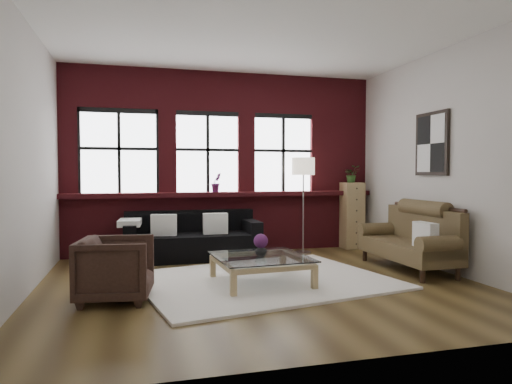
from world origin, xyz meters
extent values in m
plane|color=#48361A|center=(0.00, 0.00, 0.00)|extent=(5.50, 5.50, 0.00)
plane|color=white|center=(0.00, 0.00, 3.20)|extent=(5.50, 5.50, 0.00)
plane|color=beige|center=(0.00, 2.50, 1.60)|extent=(5.50, 0.00, 5.50)
plane|color=beige|center=(0.00, -2.50, 1.60)|extent=(5.50, 0.00, 5.50)
plane|color=beige|center=(-2.75, 0.00, 1.60)|extent=(0.00, 5.00, 5.00)
plane|color=beige|center=(2.75, 0.00, 1.60)|extent=(0.00, 5.00, 5.00)
cube|color=maroon|center=(0.00, 2.35, 1.04)|extent=(5.50, 0.30, 0.08)
cube|color=white|center=(0.07, 0.10, 0.02)|extent=(3.53, 3.00, 0.03)
cube|color=silver|center=(-1.11, 1.80, 0.59)|extent=(0.42, 0.22, 0.34)
cube|color=silver|center=(-0.27, 1.80, 0.59)|extent=(0.40, 0.15, 0.34)
cube|color=silver|center=(2.22, -0.28, 0.59)|extent=(0.15, 0.38, 0.34)
imported|color=black|center=(-1.75, -0.36, 0.36)|extent=(0.88, 0.86, 0.71)
imported|color=#B2B2B2|center=(-0.01, -0.07, 0.44)|extent=(0.18, 0.18, 0.16)
sphere|color=#551D56|center=(-0.01, -0.07, 0.56)|extent=(0.18, 0.18, 0.18)
cube|color=tan|center=(2.40, 2.25, 0.62)|extent=(0.38, 0.38, 1.24)
imported|color=#2D5923|center=(2.40, 2.25, 1.40)|extent=(0.33, 0.31, 0.32)
imported|color=#551D56|center=(-0.17, 2.32, 1.25)|extent=(0.23, 0.21, 0.34)
camera|label=1|loc=(-1.53, -5.58, 1.42)|focal=32.00mm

